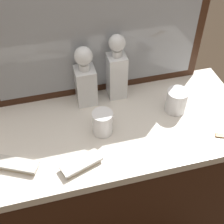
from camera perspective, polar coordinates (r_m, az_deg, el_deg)
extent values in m
plane|color=#2D2319|center=(2.00, 0.00, -19.83)|extent=(6.00, 6.00, 0.00)
cube|color=#381E11|center=(1.63, 0.00, -13.51)|extent=(1.13, 0.50, 0.83)
cube|color=silver|center=(1.28, 0.00, -3.17)|extent=(1.16, 0.52, 0.04)
cube|color=#381E11|center=(1.26, -2.92, 15.66)|extent=(0.94, 0.03, 0.65)
cube|color=gray|center=(1.24, -2.76, 15.33)|extent=(0.86, 0.01, 0.57)
cube|color=white|center=(1.34, 0.85, 6.62)|extent=(0.08, 0.08, 0.21)
cube|color=brown|center=(1.36, 0.84, 5.70)|extent=(0.07, 0.07, 0.15)
cylinder|color=white|center=(1.27, 0.91, 10.84)|extent=(0.04, 0.04, 0.03)
sphere|color=white|center=(1.25, 0.93, 12.62)|extent=(0.07, 0.07, 0.07)
cube|color=white|center=(1.32, -4.86, 4.84)|extent=(0.08, 0.08, 0.17)
cube|color=brown|center=(1.34, -4.82, 4.24)|extent=(0.07, 0.07, 0.14)
cylinder|color=white|center=(1.26, -5.14, 8.40)|extent=(0.05, 0.05, 0.03)
sphere|color=white|center=(1.23, -5.29, 10.24)|extent=(0.08, 0.08, 0.08)
cylinder|color=white|center=(1.21, -1.74, -1.97)|extent=(0.08, 0.08, 0.10)
cylinder|color=silver|center=(1.25, -1.69, -3.37)|extent=(0.08, 0.08, 0.01)
cylinder|color=white|center=(1.33, 11.78, 2.02)|extent=(0.09, 0.09, 0.10)
cylinder|color=silver|center=(1.36, 11.51, 0.61)|extent=(0.08, 0.08, 0.01)
cube|color=#B7A88C|center=(1.19, -17.08, -9.46)|extent=(0.15, 0.11, 0.01)
cube|color=#B7B5AD|center=(1.18, -17.20, -9.12)|extent=(0.17, 0.12, 0.01)
cube|color=#B7A88C|center=(1.14, -5.66, -9.65)|extent=(0.15, 0.09, 0.01)
cube|color=#B7B5AD|center=(1.13, -5.70, -9.29)|extent=(0.16, 0.10, 0.01)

